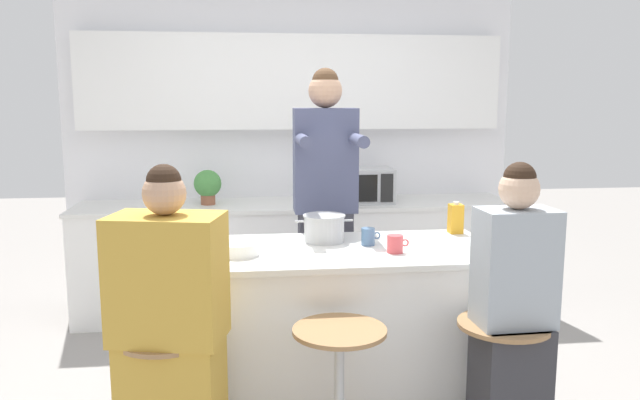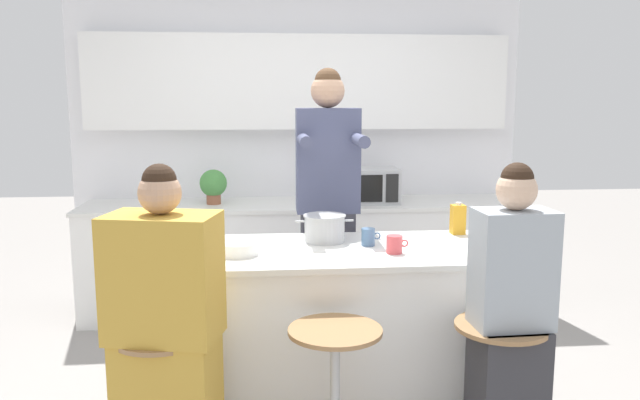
% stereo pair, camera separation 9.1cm
% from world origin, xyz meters
% --- Properties ---
extents(wall_back, '(3.68, 0.22, 2.70)m').
position_xyz_m(wall_back, '(0.00, 1.94, 1.54)').
color(wall_back, white).
rests_on(wall_back, ground_plane).
extents(back_counter, '(3.42, 0.66, 0.88)m').
position_xyz_m(back_counter, '(0.00, 1.62, 0.44)').
color(back_counter, white).
rests_on(back_counter, ground_plane).
extents(kitchen_island, '(1.87, 0.81, 0.90)m').
position_xyz_m(kitchen_island, '(0.00, 0.00, 0.46)').
color(kitchen_island, black).
rests_on(kitchen_island, ground_plane).
extents(bar_stool_leftmost, '(0.42, 0.42, 0.69)m').
position_xyz_m(bar_stool_leftmost, '(-0.75, -0.62, 0.41)').
color(bar_stool_leftmost, '#997047').
rests_on(bar_stool_leftmost, ground_plane).
extents(bar_stool_center, '(0.42, 0.42, 0.69)m').
position_xyz_m(bar_stool_center, '(0.00, -0.64, 0.41)').
color(bar_stool_center, '#997047').
rests_on(bar_stool_center, ground_plane).
extents(bar_stool_rightmost, '(0.42, 0.42, 0.69)m').
position_xyz_m(bar_stool_rightmost, '(0.75, -0.65, 0.41)').
color(bar_stool_rightmost, '#997047').
rests_on(bar_stool_rightmost, ground_plane).
extents(person_cooking, '(0.40, 0.58, 1.88)m').
position_xyz_m(person_cooking, '(0.10, 0.62, 0.95)').
color(person_cooking, '#383842').
rests_on(person_cooking, ground_plane).
extents(person_wrapped_blanket, '(0.50, 0.38, 1.43)m').
position_xyz_m(person_wrapped_blanket, '(-0.72, -0.67, 0.67)').
color(person_wrapped_blanket, gold).
rests_on(person_wrapped_blanket, ground_plane).
extents(person_seated_near, '(0.34, 0.27, 1.42)m').
position_xyz_m(person_seated_near, '(0.78, -0.67, 0.65)').
color(person_seated_near, '#333338').
rests_on(person_seated_near, ground_plane).
extents(cooking_pot, '(0.32, 0.24, 0.15)m').
position_xyz_m(cooking_pot, '(0.03, 0.17, 0.98)').
color(cooking_pot, '#B7BABC').
rests_on(cooking_pot, kitchen_island).
extents(fruit_bowl, '(0.20, 0.20, 0.07)m').
position_xyz_m(fruit_bowl, '(-0.44, -0.10, 0.93)').
color(fruit_bowl, white).
rests_on(fruit_bowl, kitchen_island).
extents(coffee_cup_near, '(0.11, 0.07, 0.09)m').
position_xyz_m(coffee_cup_near, '(0.26, 0.05, 0.95)').
color(coffee_cup_near, '#4C7099').
rests_on(coffee_cup_near, kitchen_island).
extents(coffee_cup_far, '(0.11, 0.08, 0.09)m').
position_xyz_m(coffee_cup_far, '(0.37, -0.13, 0.95)').
color(coffee_cup_far, '#DB4C51').
rests_on(coffee_cup_far, kitchen_island).
extents(juice_carton, '(0.08, 0.08, 0.19)m').
position_xyz_m(juice_carton, '(0.84, 0.30, 0.99)').
color(juice_carton, gold).
rests_on(juice_carton, kitchen_island).
extents(microwave, '(0.54, 0.34, 0.27)m').
position_xyz_m(microwave, '(0.48, 1.58, 1.02)').
color(microwave, '#B2B5B7').
rests_on(microwave, back_counter).
extents(potted_plant, '(0.21, 0.21, 0.27)m').
position_xyz_m(potted_plant, '(-0.69, 1.62, 1.04)').
color(potted_plant, '#93563D').
rests_on(potted_plant, back_counter).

